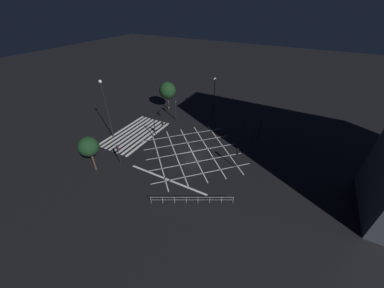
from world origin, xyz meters
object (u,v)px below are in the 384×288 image
street_lamp_east (215,87)px  street_tree_near (89,147)px  traffic_light_nw_main (260,126)px  traffic_light_nw_cross (248,126)px  traffic_light_sw_main (172,107)px  traffic_light_se_cross (118,151)px  street_lamp_west (105,102)px  traffic_light_median_north (237,154)px  street_tree_far (167,90)px  traffic_light_median_south (159,125)px  traffic_light_sw_cross (175,104)px

street_lamp_east → street_tree_near: (23.93, -7.97, -2.10)m
traffic_light_nw_main → street_tree_near: size_ratio=0.71×
traffic_light_nw_cross → traffic_light_sw_main: 14.63m
traffic_light_nw_main → traffic_light_se_cross: (16.17, -16.44, -0.44)m
street_tree_near → street_lamp_west: bearing=-151.8°
traffic_light_median_north → street_lamp_east: bearing=-55.5°
traffic_light_se_cross → street_tree_far: street_tree_far is taller
traffic_light_median_north → traffic_light_sw_main: (-7.42, -15.44, 0.89)m
traffic_light_median_south → traffic_light_median_north: bearing=-3.9°
traffic_light_se_cross → traffic_light_sw_main: 14.62m
traffic_light_median_south → traffic_light_sw_cross: bearing=102.8°
traffic_light_sw_cross → street_tree_near: bearing=-95.7°
traffic_light_nw_main → traffic_light_se_cross: bearing=-45.5°
street_tree_far → traffic_light_median_south: bearing=26.7°
traffic_light_median_north → street_tree_near: 20.28m
traffic_light_median_south → street_lamp_west: 9.31m
street_tree_near → street_tree_far: bearing=-175.1°
traffic_light_nw_cross → street_tree_far: size_ratio=0.55×
traffic_light_nw_cross → traffic_light_nw_main: traffic_light_nw_main is taller
traffic_light_median_north → street_lamp_east: street_lamp_east is taller
traffic_light_se_cross → street_lamp_east: 22.31m
traffic_light_median_north → street_lamp_west: bearing=6.1°
traffic_light_sw_cross → traffic_light_sw_main: size_ratio=0.99×
street_tree_near → traffic_light_nw_main: bearing=135.3°
traffic_light_sw_cross → traffic_light_median_north: bearing=-29.7°
traffic_light_median_north → traffic_light_se_cross: traffic_light_median_north is taller
traffic_light_sw_cross → traffic_light_nw_cross: bearing=-2.1°
traffic_light_sw_main → street_lamp_west: bearing=-32.7°
traffic_light_median_north → street_lamp_east: size_ratio=0.43×
traffic_light_se_cross → traffic_light_sw_cross: bearing=91.3°
traffic_light_sw_cross → traffic_light_sw_main: (1.56, 0.30, 0.12)m
traffic_light_se_cross → street_lamp_west: 9.13m
traffic_light_nw_main → street_tree_near: 26.60m
traffic_light_median_south → street_lamp_east: size_ratio=0.50×
traffic_light_sw_main → street_lamp_west: (9.75, -6.25, 3.52)m
street_lamp_east → street_lamp_west: size_ratio=0.77×
traffic_light_median_north → street_lamp_east: (-14.06, -9.67, 3.74)m
street_lamp_east → street_tree_near: size_ratio=1.44×
traffic_light_sw_cross → street_tree_near: 18.97m
traffic_light_sw_main → traffic_light_nw_cross: bearing=94.0°
traffic_light_median_north → street_lamp_west: (2.32, -21.69, 4.40)m
traffic_light_median_south → traffic_light_median_north: traffic_light_median_south is taller
traffic_light_median_south → street_lamp_west: size_ratio=0.39×
street_lamp_east → street_lamp_west: bearing=-36.3°
traffic_light_median_north → traffic_light_sw_main: bearing=-25.7°
traffic_light_nw_main → traffic_light_sw_cross: (0.02, -16.80, 0.40)m
traffic_light_nw_main → traffic_light_median_south: bearing=-61.7°
traffic_light_median_north → traffic_light_sw_main: size_ratio=0.75×
traffic_light_se_cross → traffic_light_nw_main: bearing=44.5°
traffic_light_se_cross → traffic_light_median_north: bearing=25.0°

